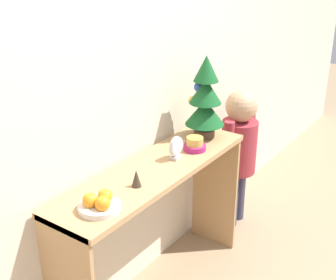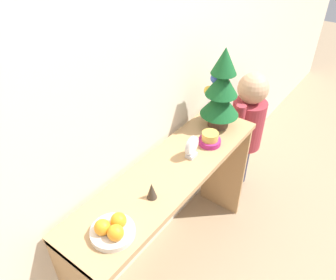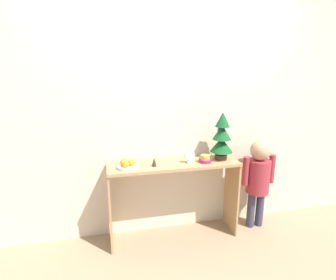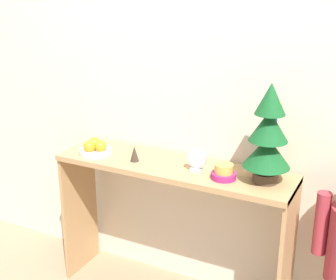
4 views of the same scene
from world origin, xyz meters
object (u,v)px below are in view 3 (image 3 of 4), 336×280
Objects in this scene: figurine at (154,162)px; child_figure at (258,175)px; singing_bowl at (205,159)px; desk_clock at (190,157)px; fruit_bowl at (127,165)px; mini_tree at (222,137)px.

child_figure is at bearing 1.85° from figurine.
singing_bowl is 0.16m from desk_clock.
fruit_bowl reaches higher than singing_bowl.
mini_tree is at bearing 177.58° from child_figure.
mini_tree is 2.64× the size of fruit_bowl.
figurine is at bearing 0.49° from fruit_bowl.
desk_clock reaches higher than figurine.
child_figure is at bearing -2.42° from mini_tree.
singing_bowl is (0.76, 0.00, 0.00)m from fruit_bowl.
singing_bowl is (-0.19, -0.06, -0.20)m from mini_tree.
child_figure reaches higher than figurine.
mini_tree is at bearing 3.44° from fruit_bowl.
desk_clock is 0.36m from figurine.
singing_bowl is 0.67m from child_figure.
fruit_bowl is 1.48× the size of singing_bowl.
desk_clock reaches higher than singing_bowl.
singing_bowl is 1.43× the size of figurine.
singing_bowl is at bearing -7.06° from desk_clock.
figurine is (-0.70, -0.06, -0.19)m from mini_tree.
mini_tree reaches higher than child_figure.
figurine is at bearing -178.15° from child_figure.
mini_tree is at bearing 4.51° from figurine.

